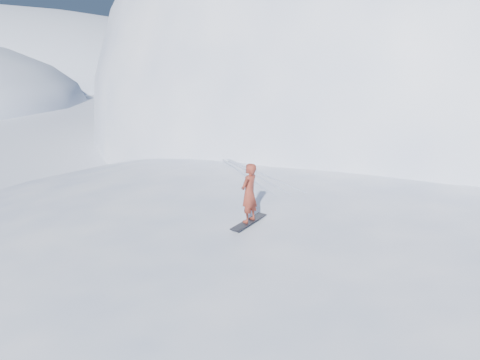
{
  "coord_description": "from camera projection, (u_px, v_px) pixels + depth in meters",
  "views": [
    {
      "loc": [
        -6.07,
        -11.93,
        7.62
      ],
      "look_at": [
        -2.27,
        1.04,
        3.5
      ],
      "focal_mm": 32.0,
      "sensor_mm": 36.0,
      "label": 1
    }
  ],
  "objects": [
    {
      "name": "snowboard",
      "position": [
        249.0,
        222.0,
        13.53
      ],
      "size": [
        1.49,
        1.31,
        0.03
      ],
      "primitive_type": "cube",
      "rotation": [
        0.0,
        0.0,
        0.69
      ],
      "color": "black",
      "rests_on": "near_ridge"
    },
    {
      "name": "peak_shoulder",
      "position": [
        317.0,
        145.0,
        35.85
      ],
      "size": [
        28.0,
        24.0,
        18.0
      ],
      "primitive_type": "ellipsoid",
      "color": "white",
      "rests_on": "ground"
    },
    {
      "name": "board_tracks",
      "position": [
        254.0,
        174.0,
        18.67
      ],
      "size": [
        1.85,
        5.98,
        0.04
      ],
      "color": "silver",
      "rests_on": "ground"
    },
    {
      "name": "near_ridge",
      "position": [
        302.0,
        241.0,
        17.83
      ],
      "size": [
        36.0,
        28.0,
        4.8
      ],
      "primitive_type": "ellipsoid",
      "color": "white",
      "rests_on": "ground"
    },
    {
      "name": "snowboarder",
      "position": [
        249.0,
        193.0,
        13.25
      ],
      "size": [
        0.82,
        0.79,
        1.89
      ],
      "primitive_type": "imported",
      "rotation": [
        0.0,
        0.0,
        3.83
      ],
      "color": "maroon",
      "rests_on": "snowboard"
    },
    {
      "name": "ground",
      "position": [
        311.0,
        280.0,
        14.8
      ],
      "size": [
        400.0,
        400.0,
        0.0
      ],
      "primitive_type": "plane",
      "color": "white",
      "rests_on": "ground"
    },
    {
      "name": "summit_peak",
      "position": [
        396.0,
        126.0,
        44.59
      ],
      "size": [
        60.0,
        56.0,
        56.0
      ],
      "primitive_type": "ellipsoid",
      "color": "white",
      "rests_on": "ground"
    },
    {
      "name": "wind_bumps",
      "position": [
        274.0,
        255.0,
        16.6
      ],
      "size": [
        16.0,
        14.4,
        1.0
      ],
      "color": "white",
      "rests_on": "ground"
    }
  ]
}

